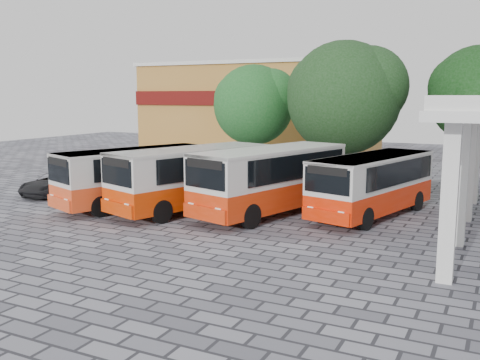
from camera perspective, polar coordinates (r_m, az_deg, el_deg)
The scene contains 10 objects.
ground at distance 21.42m, azimuth 0.23°, elevation -5.59°, with size 90.00×90.00×0.00m, color #595965.
shophouse_block at distance 48.95m, azimuth 2.20°, elevation 7.53°, with size 20.40×10.40×8.30m.
bus_far_left at distance 26.67m, azimuth -11.10°, elevation 0.70°, with size 5.00×8.36×2.82m.
bus_centre_left at distance 25.27m, azimuth -5.14°, elevation 0.58°, with size 4.95×8.75×2.96m.
bus_centre_right at distance 24.39m, azimuth 3.36°, elevation 0.39°, with size 4.78×8.92×3.04m.
bus_far_right at distance 24.63m, azimuth 13.97°, elevation -0.15°, with size 4.22×8.10×2.76m.
tree_left at distance 37.11m, azimuth 1.59°, elevation 8.29°, with size 5.79×5.51×7.52m.
tree_middle at distance 33.44m, azimuth 11.16°, elevation 8.97°, with size 7.24×6.90×8.71m.
tree_right at distance 32.67m, azimuth 24.25°, elevation 8.63°, with size 5.66×5.39×8.16m.
parked_car at distance 31.08m, azimuth -19.08°, elevation -0.35°, with size 2.06×4.47×1.24m, color black.
Camera 1 is at (9.19, -18.59, 5.39)m, focal length 40.00 mm.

